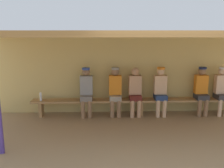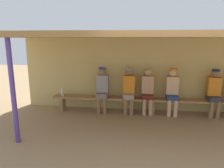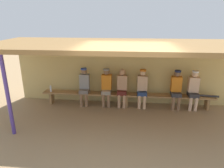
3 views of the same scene
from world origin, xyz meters
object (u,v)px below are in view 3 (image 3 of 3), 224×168
at_px(player_in_white, 194,88).
at_px(player_with_sunglasses, 176,88).
at_px(bench, 127,96).
at_px(player_shirtless_tan, 106,85).
at_px(support_post, 8,96).
at_px(player_near_post, 84,85).
at_px(player_rightmost, 122,86).
at_px(player_in_blue, 142,87).
at_px(baseball_bat, 207,96).
at_px(water_bottle_orange, 51,89).

relative_size(player_in_white, player_with_sunglasses, 1.00).
distance_m(bench, player_shirtless_tan, 0.80).
xyz_separation_m(player_shirtless_tan, player_with_sunglasses, (2.39, 0.00, 0.00)).
height_order(support_post, player_near_post, support_post).
relative_size(support_post, player_shirtless_tan, 1.64).
bearing_deg(player_in_white, bench, -179.91).
xyz_separation_m(support_post, player_rightmost, (2.84, 2.10, -0.37)).
bearing_deg(bench, player_near_post, 179.86).
distance_m(player_shirtless_tan, player_in_white, 2.96).
xyz_separation_m(player_in_blue, baseball_bat, (2.17, -0.00, -0.25)).
relative_size(player_in_blue, baseball_bat, 1.72).
bearing_deg(player_near_post, player_rightmost, -0.02).
relative_size(support_post, player_in_white, 1.64).
bearing_deg(player_shirtless_tan, player_in_blue, 0.00).
xyz_separation_m(support_post, player_in_blue, (3.53, 2.10, -0.35)).
bearing_deg(player_with_sunglasses, player_in_white, 0.00).
xyz_separation_m(player_rightmost, water_bottle_orange, (-2.56, -0.05, -0.16)).
bearing_deg(player_rightmost, water_bottle_orange, -178.84).
height_order(bench, water_bottle_orange, water_bottle_orange).
bearing_deg(player_shirtless_tan, player_in_white, 0.00).
height_order(support_post, player_rightmost, support_post).
xyz_separation_m(player_in_blue, player_with_sunglasses, (1.14, 0.00, 0.00)).
height_order(bench, player_rightmost, player_rightmost).
height_order(player_near_post, player_in_blue, same).
bearing_deg(baseball_bat, support_post, -153.01).
relative_size(support_post, bench, 0.37).
relative_size(player_near_post, player_with_sunglasses, 1.00).
height_order(bench, player_in_blue, player_in_blue).
xyz_separation_m(player_shirtless_tan, baseball_bat, (3.41, -0.00, -0.25)).
xyz_separation_m(support_post, player_in_white, (5.24, 2.10, -0.35)).
bearing_deg(player_shirtless_tan, bench, -0.28).
bearing_deg(player_shirtless_tan, player_near_post, 180.00).
height_order(support_post, player_shirtless_tan, support_post).
distance_m(player_rightmost, water_bottle_orange, 2.57).
distance_m(support_post, player_rightmost, 3.55).
height_order(bench, player_with_sunglasses, player_with_sunglasses).
bearing_deg(player_with_sunglasses, bench, -179.88).
xyz_separation_m(player_in_blue, water_bottle_orange, (-3.26, -0.05, -0.17)).
distance_m(bench, player_near_post, 1.55).
bearing_deg(player_in_white, player_with_sunglasses, 180.00).
distance_m(support_post, baseball_bat, 6.11).
height_order(player_in_white, water_bottle_orange, player_in_white).
xyz_separation_m(player_rightmost, player_in_blue, (0.70, 0.00, 0.02)).
relative_size(player_in_blue, player_with_sunglasses, 1.00).
bearing_deg(player_rightmost, support_post, -143.45).
bearing_deg(player_in_blue, player_in_white, 0.00).
bearing_deg(player_near_post, bench, -0.14).
height_order(player_near_post, water_bottle_orange, player_near_post).
height_order(player_in_blue, player_in_white, same).
xyz_separation_m(water_bottle_orange, baseball_bat, (5.43, 0.05, -0.08)).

